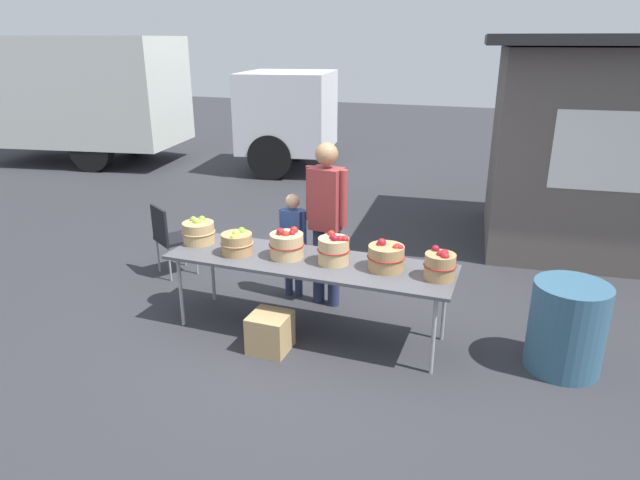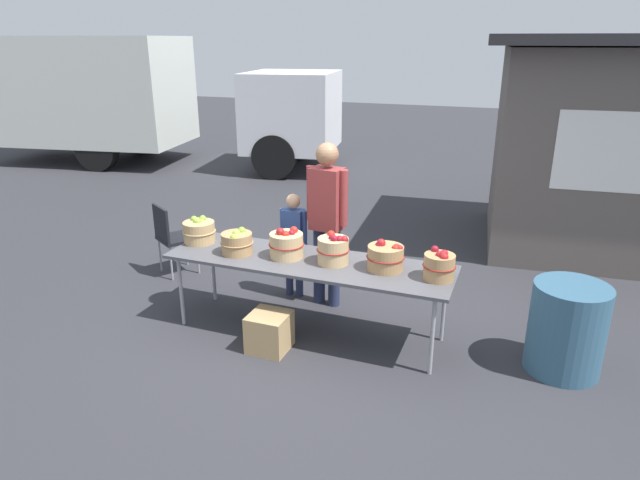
% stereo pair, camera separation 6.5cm
% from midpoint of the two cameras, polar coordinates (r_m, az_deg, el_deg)
% --- Properties ---
extents(ground_plane, '(40.00, 40.00, 0.00)m').
position_cam_midpoint_polar(ground_plane, '(5.48, -1.44, -9.40)').
color(ground_plane, '#2D2D33').
extents(market_table, '(2.70, 0.76, 0.75)m').
position_cam_midpoint_polar(market_table, '(5.17, -1.51, -2.49)').
color(market_table, '#4C4C51').
rests_on(market_table, ground).
extents(apple_basket_green_0, '(0.33, 0.33, 0.26)m').
position_cam_midpoint_polar(apple_basket_green_0, '(5.70, -12.70, 0.86)').
color(apple_basket_green_0, tan).
rests_on(apple_basket_green_0, market_table).
extents(apple_basket_green_1, '(0.32, 0.32, 0.24)m').
position_cam_midpoint_polar(apple_basket_green_1, '(5.34, -8.88, -0.31)').
color(apple_basket_green_1, '#A87F51').
rests_on(apple_basket_green_1, market_table).
extents(apple_basket_red_0, '(0.33, 0.33, 0.29)m').
position_cam_midpoint_polar(apple_basket_red_0, '(5.20, -3.80, -0.49)').
color(apple_basket_red_0, tan).
rests_on(apple_basket_red_0, market_table).
extents(apple_basket_red_1, '(0.30, 0.30, 0.29)m').
position_cam_midpoint_polar(apple_basket_red_1, '(5.04, 1.06, -1.00)').
color(apple_basket_red_1, tan).
rests_on(apple_basket_red_1, market_table).
extents(apple_basket_red_2, '(0.34, 0.34, 0.28)m').
position_cam_midpoint_polar(apple_basket_red_2, '(4.95, 6.45, -1.70)').
color(apple_basket_red_2, '#A87F51').
rests_on(apple_basket_red_2, market_table).
extents(apple_basket_red_3, '(0.28, 0.28, 0.27)m').
position_cam_midpoint_polar(apple_basket_red_3, '(4.83, 11.87, -2.52)').
color(apple_basket_red_3, '#A87F51').
rests_on(apple_basket_red_3, market_table).
extents(vendor_adult, '(0.46, 0.27, 1.74)m').
position_cam_midpoint_polar(vendor_adult, '(5.65, 0.34, 2.84)').
color(vendor_adult, '#262D4C').
rests_on(vendor_adult, ground).
extents(child_customer, '(0.31, 0.16, 1.16)m').
position_cam_midpoint_polar(child_customer, '(5.96, -3.09, 0.29)').
color(child_customer, '#262D4C').
rests_on(child_customer, ground).
extents(box_truck, '(7.96, 3.46, 2.75)m').
position_cam_midpoint_polar(box_truck, '(13.37, -19.11, 13.76)').
color(box_truck, silver).
rests_on(box_truck, ground).
extents(food_kiosk, '(3.74, 3.20, 2.74)m').
position_cam_midpoint_polar(food_kiosk, '(8.28, 27.80, 8.65)').
color(food_kiosk, '#59514C').
rests_on(food_kiosk, ground).
extents(folding_chair, '(0.55, 0.55, 0.86)m').
position_cam_midpoint_polar(folding_chair, '(6.80, -15.48, 0.54)').
color(folding_chair, black).
rests_on(folding_chair, ground).
extents(trash_barrel, '(0.62, 0.62, 0.79)m').
position_cam_midpoint_polar(trash_barrel, '(5.17, 23.69, -8.20)').
color(trash_barrel, '#335972').
rests_on(trash_barrel, ground).
extents(produce_crate, '(0.35, 0.35, 0.35)m').
position_cam_midpoint_polar(produce_crate, '(5.13, -5.50, -9.40)').
color(produce_crate, tan).
rests_on(produce_crate, ground).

